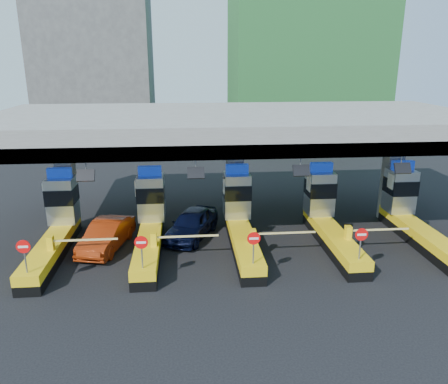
{
  "coord_description": "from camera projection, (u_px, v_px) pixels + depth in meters",
  "views": [
    {
      "loc": [
        -2.98,
        -22.56,
        9.93
      ],
      "look_at": [
        -0.92,
        0.0,
        3.05
      ],
      "focal_mm": 35.0,
      "sensor_mm": 36.0,
      "label": 1
    }
  ],
  "objects": [
    {
      "name": "toll_lane_left",
      "position": [
        150.0,
        221.0,
        24.06
      ],
      "size": [
        4.43,
        8.0,
        4.16
      ],
      "color": "black",
      "rests_on": "ground"
    },
    {
      "name": "ground",
      "position": [
        240.0,
        243.0,
        24.64
      ],
      "size": [
        120.0,
        120.0,
        0.0
      ],
      "primitive_type": "plane",
      "color": "black",
      "rests_on": "ground"
    },
    {
      "name": "toll_lane_right",
      "position": [
        327.0,
        216.0,
        24.93
      ],
      "size": [
        4.43,
        8.0,
        4.16
      ],
      "color": "black",
      "rests_on": "ground"
    },
    {
      "name": "toll_lane_far_right",
      "position": [
        410.0,
        213.0,
        25.36
      ],
      "size": [
        4.43,
        8.0,
        4.16
      ],
      "color": "black",
      "rests_on": "ground"
    },
    {
      "name": "bg_building_scaffold",
      "position": [
        307.0,
        24.0,
        52.1
      ],
      "size": [
        18.0,
        12.0,
        28.0
      ],
      "primitive_type": "cube",
      "color": "#1E5926",
      "rests_on": "ground"
    },
    {
      "name": "toll_lane_center",
      "position": [
        240.0,
        218.0,
        24.5
      ],
      "size": [
        4.43,
        8.0,
        4.16
      ],
      "color": "black",
      "rests_on": "ground"
    },
    {
      "name": "toll_lane_far_left",
      "position": [
        57.0,
        224.0,
        23.63
      ],
      "size": [
        4.43,
        8.0,
        4.16
      ],
      "color": "black",
      "rests_on": "ground"
    },
    {
      "name": "bg_building_concrete",
      "position": [
        95.0,
        67.0,
        55.11
      ],
      "size": [
        14.0,
        10.0,
        18.0
      ],
      "primitive_type": "cube",
      "color": "#4C4C49",
      "rests_on": "ground"
    },
    {
      "name": "van",
      "position": [
        192.0,
        224.0,
        25.27
      ],
      "size": [
        3.7,
        5.21,
        1.65
      ],
      "primitive_type": "imported",
      "rotation": [
        0.0,
        0.0,
        -0.41
      ],
      "color": "black",
      "rests_on": "ground"
    },
    {
      "name": "toll_canopy",
      "position": [
        235.0,
        127.0,
        25.59
      ],
      "size": [
        28.0,
        12.09,
        7.0
      ],
      "color": "slate",
      "rests_on": "ground"
    },
    {
      "name": "red_car",
      "position": [
        107.0,
        235.0,
        23.75
      ],
      "size": [
        2.71,
        4.95,
        1.55
      ],
      "primitive_type": "imported",
      "rotation": [
        0.0,
        0.0,
        -0.24
      ],
      "color": "maroon",
      "rests_on": "ground"
    }
  ]
}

